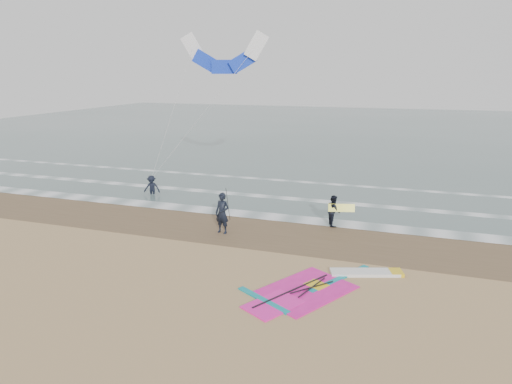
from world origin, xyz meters
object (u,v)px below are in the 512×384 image
(windsurf_rig, at_px, (323,286))
(person_wading, at_px, (152,182))
(person_standing, at_px, (222,213))
(surf_kite, at_px, (224,57))
(person_walking, at_px, (334,211))

(windsurf_rig, distance_m, person_wading, 15.60)
(windsurf_rig, height_order, person_standing, person_standing)
(person_standing, height_order, surf_kite, surf_kite)
(windsurf_rig, relative_size, person_walking, 3.57)
(person_wading, xyz_separation_m, surf_kite, (3.80, 3.01, 7.61))
(windsurf_rig, distance_m, surf_kite, 17.24)
(person_walking, distance_m, person_wading, 12.03)
(person_walking, height_order, surf_kite, surf_kite)
(windsurf_rig, bearing_deg, person_standing, 143.62)
(person_standing, distance_m, surf_kite, 11.45)
(windsurf_rig, xyz_separation_m, person_wading, (-12.52, 9.28, 0.76))
(windsurf_rig, bearing_deg, surf_kite, 125.36)
(windsurf_rig, relative_size, surf_kite, 0.63)
(person_standing, bearing_deg, person_wading, 154.49)
(person_walking, distance_m, surf_kite, 12.29)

